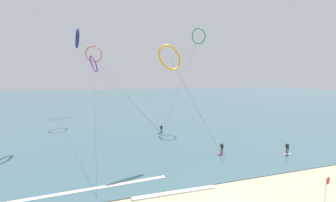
{
  "coord_description": "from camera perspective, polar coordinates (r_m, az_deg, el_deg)",
  "views": [
    {
      "loc": [
        -9.93,
        -13.96,
        11.0
      ],
      "look_at": [
        0.0,
        19.33,
        7.26
      ],
      "focal_mm": 22.16,
      "sensor_mm": 36.0,
      "label": 1
    }
  ],
  "objects": [
    {
      "name": "sea_water",
      "position": [
        119.21,
        -11.76,
        0.74
      ],
      "size": [
        400.0,
        200.0,
        0.08
      ],
      "primitive_type": "cube",
      "color": "#476B75",
      "rests_on": "ground"
    },
    {
      "name": "surfer_ivory",
      "position": [
        35.39,
        29.96,
        -11.41
      ],
      "size": [
        1.4,
        0.59,
        1.7
      ],
      "rotation": [
        0.0,
        0.0,
        1.57
      ],
      "color": "silver",
      "rests_on": "ground"
    },
    {
      "name": "surfer_teal",
      "position": [
        42.14,
        -1.84,
        -7.83
      ],
      "size": [
        1.4,
        0.73,
        1.7
      ],
      "rotation": [
        0.0,
        0.0,
        2.22
      ],
      "color": "teal",
      "rests_on": "ground"
    },
    {
      "name": "surfer_magenta",
      "position": [
        31.9,
        14.59,
        -12.66
      ],
      "size": [
        1.4,
        0.62,
        1.7
      ],
      "rotation": [
        0.0,
        0.0,
        3.32
      ],
      "color": "#CC288E",
      "rests_on": "ground"
    },
    {
      "name": "kite_violet",
      "position": [
        54.58,
        -19.77,
        9.55
      ],
      "size": [
        14.61,
        17.1,
        16.59
      ],
      "rotation": [
        0.0,
        0.0,
        1.87
      ],
      "color": "purple",
      "rests_on": "ground"
    },
    {
      "name": "kite_navy",
      "position": [
        41.03,
        -23.61,
        15.49
      ],
      "size": [
        15.45,
        3.48,
        19.78
      ],
      "rotation": [
        0.0,
        0.0,
        4.77
      ],
      "color": "navy",
      "rests_on": "ground"
    },
    {
      "name": "kite_coral",
      "position": [
        70.85,
        -19.74,
        12.03
      ],
      "size": [
        5.22,
        52.62,
        21.31
      ],
      "rotation": [
        0.0,
        0.0,
        3.36
      ],
      "color": "#EA7260",
      "rests_on": "ground"
    },
    {
      "name": "kite_emerald",
      "position": [
        51.22,
        8.38,
        17.19
      ],
      "size": [
        12.18,
        7.98,
        22.74
      ],
      "rotation": [
        0.0,
        0.0,
        2.15
      ],
      "color": "#199351",
      "rests_on": "ground"
    },
    {
      "name": "kite_amber",
      "position": [
        29.55,
        0.55,
        11.92
      ],
      "size": [
        9.3,
        3.84,
        15.86
      ],
      "rotation": [
        0.0,
        0.0,
        0.39
      ],
      "color": "orange",
      "rests_on": "ground"
    },
    {
      "name": "beach_flag",
      "position": [
        24.07,
        37.51,
        -18.05
      ],
      "size": [
        0.47,
        0.14,
        2.45
      ],
      "color": "silver",
      "rests_on": "ground"
    },
    {
      "name": "wave_crest_near",
      "position": [
        21.9,
        2.02,
        -23.83
      ],
      "size": [
        8.39,
        0.66,
        0.12
      ],
      "primitive_type": "cube",
      "rotation": [
        0.0,
        0.0,
        -0.02
      ],
      "color": "white",
      "rests_on": "ground"
    },
    {
      "name": "wave_crest_mid",
      "position": [
        23.66,
        -22.08,
        -21.86
      ],
      "size": [
        16.74,
        1.44,
        0.12
      ],
      "primitive_type": "cube",
      "rotation": [
        0.0,
        0.0,
        0.06
      ],
      "color": "white",
      "rests_on": "ground"
    }
  ]
}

